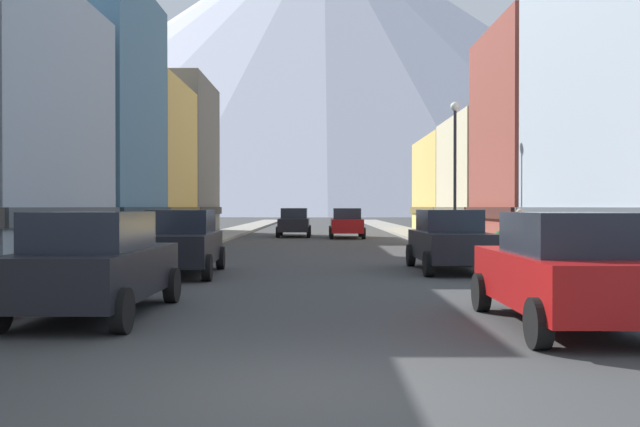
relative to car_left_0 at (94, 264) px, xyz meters
name	(u,v)px	position (x,y,z in m)	size (l,w,h in m)	color
ground_plane	(318,393)	(3.80, -4.79, -0.90)	(400.00, 400.00, 0.00)	#393939
sidewalk_left	(216,236)	(-2.45, 30.21, -0.82)	(2.50, 100.00, 0.15)	gray
sidewalk_right	(421,236)	(10.05, 30.21, -0.82)	(2.50, 100.00, 0.15)	gray
storefront_left_2	(53,123)	(-7.71, 18.27, 4.58)	(8.31, 8.11, 11.32)	slate
storefront_left_3	(115,164)	(-7.47, 26.50, 3.31)	(7.84, 8.23, 8.73)	#D8B259
storefront_left_4	(153,160)	(-7.50, 35.39, 4.14)	(7.90, 9.09, 10.42)	#66605B
storefront_right_2	(587,142)	(15.71, 18.89, 3.83)	(9.12, 8.13, 9.79)	brown
storefront_right_3	(521,181)	(15.47, 28.04, 2.47)	(8.64, 9.33, 7.00)	beige
storefront_right_4	(475,187)	(15.24, 38.66, 2.42)	(8.17, 11.49, 6.89)	#D8B259
car_left_0	(94,264)	(0.00, 0.00, 0.00)	(2.09, 4.42, 1.78)	black
car_left_1	(180,242)	(0.00, 7.22, 0.00)	(2.22, 4.47, 1.78)	black
car_right_0	(565,270)	(7.60, -1.11, 0.00)	(2.09, 4.41, 1.78)	#9E1111
car_right_1	(449,240)	(7.60, 8.37, 0.00)	(2.10, 4.42, 1.78)	black
car_driving_0	(345,223)	(5.40, 29.53, 0.00)	(2.06, 4.40, 1.78)	#9E1111
car_driving_1	(293,222)	(2.20, 31.44, 0.00)	(2.06, 4.40, 1.78)	black
trash_bin_right	(574,256)	(10.15, 5.43, -0.26)	(0.59, 0.59, 0.98)	#4C5156
potted_plant_0	(128,238)	(-3.20, 13.63, -0.18)	(0.74, 0.74, 1.05)	brown
potted_plant_1	(499,240)	(10.80, 15.01, -0.33)	(0.52, 0.52, 0.80)	#4C4C51
pedestrian_0	(519,237)	(10.05, 9.82, 0.01)	(0.36, 0.36, 1.66)	#333338
pedestrian_1	(61,248)	(-2.45, 5.04, -0.02)	(0.36, 0.36, 1.58)	navy
streetlamp_right	(454,153)	(9.15, 15.57, 3.09)	(0.36, 0.36, 5.86)	black
mountain_backdrop	(323,66)	(5.21, 255.21, 55.52)	(292.23, 292.23, 112.84)	silver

